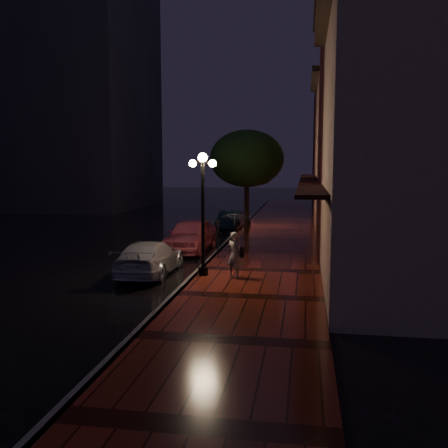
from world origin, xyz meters
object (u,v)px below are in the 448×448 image
Objects in this scene: pink_car at (191,235)px; streetlamp_near at (203,207)px; parking_meter at (218,234)px; streetlamp_far at (248,187)px; street_tree at (247,160)px; navy_car at (230,221)px; woman_with_umbrella at (235,235)px; silver_car at (150,258)px.

streetlamp_near is at bearing -69.86° from pink_car.
parking_meter is at bearing -37.96° from pink_car.
parking_meter is (-0.20, -9.85, -1.55)m from streetlamp_far.
street_tree is 4.18m from navy_car.
parking_meter is at bearing -48.26° from woman_with_umbrella.
streetlamp_far reaches higher than woman_with_umbrella.
streetlamp_near reaches higher than woman_with_umbrella.
pink_car is at bearing -109.72° from street_tree.
streetlamp_far is at bearing 81.15° from pink_car.
streetlamp_far is at bearing 94.91° from street_tree.
street_tree is 2.55× the size of woman_with_umbrella.
streetlamp_near is at bearing 166.66° from silver_car.
streetlamp_near reaches higher than parking_meter.
streetlamp_far is 13.85m from silver_car.
streetlamp_near is 0.74× the size of street_tree.
pink_car is 3.03× the size of parking_meter.
streetlamp_far is 8.91m from pink_car.
silver_car is (-0.39, -5.00, -0.13)m from pink_car.
pink_car is at bearing -38.56° from woman_with_umbrella.
pink_car is 5.02m from silver_car.
navy_car is 8.57m from parking_meter.
pink_car is (-1.73, 5.45, -1.84)m from streetlamp_near.
woman_with_umbrella is (2.88, -5.66, 0.89)m from pink_car.
navy_car is at bearing -56.26° from woman_with_umbrella.
streetlamp_far is 0.96× the size of pink_car.
woman_with_umbrella reaches higher than pink_car.
street_tree reaches higher than streetlamp_near.
woman_with_umbrella is at bearing -60.44° from pink_car.
streetlamp_far reaches higher than pink_car.
street_tree is at bearing -60.97° from woman_with_umbrella.
woman_with_umbrella reaches higher than navy_car.
street_tree is at bearing -85.09° from streetlamp_far.
navy_car is at bearing -125.54° from streetlamp_far.
woman_with_umbrella is (3.27, -0.66, 1.02)m from silver_car.
pink_car is 1.03× the size of silver_car.
silver_car is 4.18m from parking_meter.
streetlamp_near reaches higher than silver_car.
navy_car is (-1.21, 1.68, -3.63)m from street_tree.
street_tree reaches higher than navy_car.
silver_car is 3.49m from woman_with_umbrella.
silver_car is 1.92× the size of woman_with_umbrella.
streetlamp_far is 0.99× the size of silver_car.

